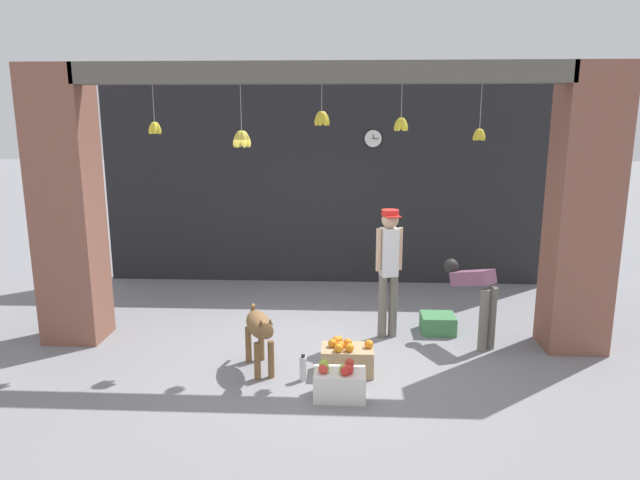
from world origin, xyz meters
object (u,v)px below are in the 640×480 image
Objects in this scene: dog at (260,329)px; produce_box_green at (438,323)px; water_bottle at (303,368)px; fruit_crate_apples at (339,383)px; worker_stooping at (475,293)px; fruit_crate_oranges at (347,358)px; wall_clock at (373,139)px; shopkeeper at (389,263)px.

dog reaches higher than produce_box_green.
dog is 3.01× the size of water_bottle.
fruit_crate_apples is 1.76× the size of water_bottle.
worker_stooping is 1.77× the size of fruit_crate_oranges.
dog is 4.20m from wall_clock.
wall_clock reaches higher than fruit_crate_oranges.
wall_clock is at bearing 77.00° from water_bottle.
shopkeeper is at bearing 132.60° from worker_stooping.
worker_stooping is (1.04, -0.20, -0.30)m from shopkeeper.
shopkeeper is 2.82m from wall_clock.
shopkeeper reaches higher than water_bottle.
dog is 1.71× the size of fruit_crate_apples.
fruit_crate_apples is at bearing -96.49° from wall_clock.
fruit_crate_apples is (-0.07, -0.59, 0.00)m from fruit_crate_oranges.
worker_stooping is 3.44× the size of water_bottle.
water_bottle is (-0.39, 0.37, -0.03)m from fruit_crate_apples.
worker_stooping reaches higher than dog.
produce_box_green is 3.29m from wall_clock.
worker_stooping is 1.85m from fruit_crate_oranges.
shopkeeper is 3.20× the size of fruit_crate_apples.
wall_clock is at bearing -103.40° from shopkeeper.
fruit_crate_apples is at bearing 54.32° from shopkeeper.
worker_stooping reaches higher than fruit_crate_apples.
fruit_crate_apples is (0.88, -0.59, -0.32)m from dog.
worker_stooping is at bearing 152.96° from shopkeeper.
shopkeeper is at bearing 64.43° from fruit_crate_oranges.
fruit_crate_apples reaches higher than water_bottle.
wall_clock reaches higher than shopkeeper.
worker_stooping is at bearing -66.09° from wall_clock.
worker_stooping is 3.49× the size of wall_clock.
fruit_crate_oranges is at bearing 82.88° from fruit_crate_apples.
dog is 1.01m from fruit_crate_oranges.
fruit_crate_oranges is at bearing 24.87° from water_bottle.
shopkeeper reaches higher than dog.
dog reaches higher than fruit_crate_oranges.
wall_clock reaches higher than worker_stooping.
fruit_crate_apples is at bearing -97.12° from fruit_crate_oranges.
shopkeeper is 5.64× the size of water_bottle.
worker_stooping is at bearing 28.29° from water_bottle.
shopkeeper is 3.80× the size of produce_box_green.
dog reaches higher than fruit_crate_apples.
dog is 1.55× the size of fruit_crate_oranges.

